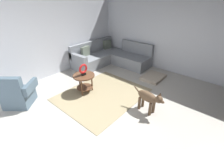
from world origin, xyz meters
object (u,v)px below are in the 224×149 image
(sectional_couch, at_px, (110,57))
(dog, at_px, (149,98))
(side_table, at_px, (84,79))
(torus_sculpture, at_px, (83,69))
(dog_bed_mat, at_px, (153,77))
(armchair, at_px, (17,94))

(sectional_couch, distance_m, dog, 3.12)
(side_table, distance_m, dog, 1.85)
(side_table, height_order, torus_sculpture, torus_sculpture)
(side_table, relative_size, dog_bed_mat, 0.75)
(side_table, xyz_separation_m, torus_sculpture, (0.00, 0.00, 0.29))
(armchair, xyz_separation_m, side_table, (1.49, -0.78, 0.09))
(dog, bearing_deg, dog_bed_mat, -149.40)
(armchair, relative_size, dog, 1.18)
(sectional_couch, bearing_deg, dog_bed_mat, -90.16)
(sectional_couch, distance_m, dog_bed_mat, 1.96)
(torus_sculpture, xyz_separation_m, dog_bed_mat, (2.05, -1.11, -0.67))
(side_table, height_order, dog, dog)
(sectional_couch, height_order, dog, sectional_couch)
(dog_bed_mat, relative_size, dog, 0.95)
(torus_sculpture, bearing_deg, side_table, 180.00)
(torus_sculpture, distance_m, dog, 1.88)
(torus_sculpture, bearing_deg, dog_bed_mat, -28.45)
(armchair, distance_m, torus_sculpture, 1.73)
(sectional_couch, height_order, side_table, sectional_couch)
(dog_bed_mat, bearing_deg, side_table, 151.55)
(sectional_couch, xyz_separation_m, dog_bed_mat, (-0.01, -1.94, -0.24))
(armchair, height_order, torus_sculpture, armchair)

